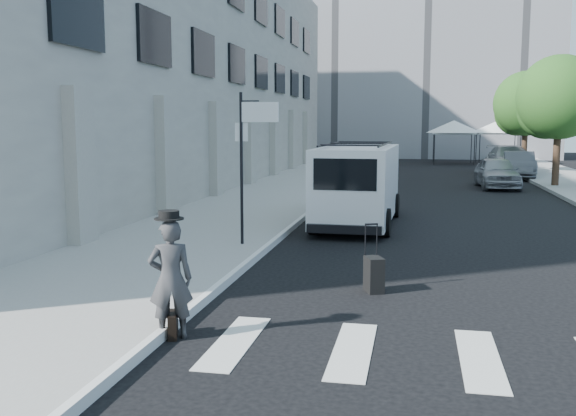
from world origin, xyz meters
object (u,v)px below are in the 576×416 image
at_px(suitcase, 374,274).
at_px(parked_car_b, 519,165).
at_px(cargo_van, 359,184).
at_px(parked_car_a, 497,172).
at_px(parked_car_c, 510,160).
at_px(briefcase, 173,325).
at_px(businessman, 171,279).

xyz_separation_m(suitcase, parked_car_b, (6.13, 25.39, 0.41)).
xyz_separation_m(cargo_van, parked_car_a, (5.29, 12.02, -0.46)).
height_order(suitcase, cargo_van, cargo_van).
bearing_deg(parked_car_c, briefcase, -107.31).
xyz_separation_m(briefcase, parked_car_c, (8.70, 31.94, 0.66)).
bearing_deg(suitcase, businessman, -152.09).
distance_m(businessman, cargo_van, 10.79).
bearing_deg(businessman, parked_car_b, -130.11).
xyz_separation_m(businessman, parked_car_b, (8.70, 28.41, -0.10)).
bearing_deg(parked_car_a, parked_car_b, 69.85).
bearing_deg(parked_car_b, briefcase, -101.32).
relative_size(businessman, parked_car_c, 0.29).
height_order(briefcase, parked_car_a, parked_car_a).
relative_size(businessman, parked_car_b, 0.38).
xyz_separation_m(businessman, briefcase, (0.00, 0.05, -0.66)).
bearing_deg(briefcase, parked_car_a, 55.10).
xyz_separation_m(parked_car_a, parked_car_c, (1.80, 9.30, 0.11)).
relative_size(suitcase, parked_car_c, 0.21).
bearing_deg(parked_car_a, suitcase, -105.09).
height_order(briefcase, suitcase, suitcase).
bearing_deg(suitcase, cargo_van, 75.54).
relative_size(suitcase, parked_car_a, 0.28).
height_order(businessman, parked_car_c, same).
distance_m(briefcase, parked_car_a, 23.67).
relative_size(suitcase, parked_car_b, 0.27).
relative_size(parked_car_a, parked_car_b, 0.96).
bearing_deg(parked_car_c, cargo_van, -110.46).
bearing_deg(briefcase, suitcase, 31.11).
bearing_deg(parked_car_a, parked_car_c, 76.37).
relative_size(businessman, suitcase, 1.39).
height_order(parked_car_a, parked_car_b, parked_car_b).
bearing_deg(suitcase, briefcase, -152.57).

